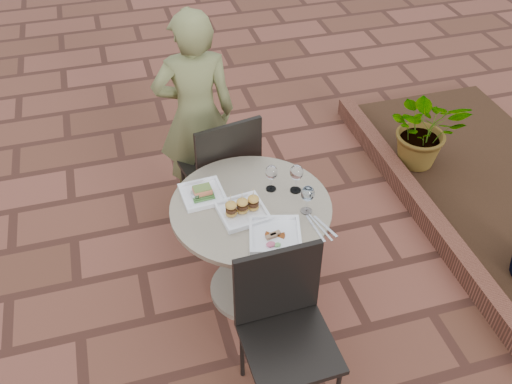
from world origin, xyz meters
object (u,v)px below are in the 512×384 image
object	(u,v)px
plate_tuna	(275,235)
plate_salmon	(203,193)
diner	(196,115)
plate_sliders	(242,209)
chair_far	(223,166)
cafe_table	(251,236)
chair_near	(284,319)

from	to	relation	value
plate_tuna	plate_salmon	bearing A→B (deg)	124.80
diner	plate_salmon	bearing A→B (deg)	84.54
plate_sliders	chair_far	bearing A→B (deg)	86.12
plate_salmon	plate_tuna	xyz separation A→B (m)	(0.29, -0.42, -0.00)
plate_salmon	plate_tuna	size ratio (longest dim) A/B	0.76
cafe_table	chair_near	size ratio (longest dim) A/B	0.97
cafe_table	diner	world-z (taller)	diner
cafe_table	chair_far	world-z (taller)	chair_far
chair_far	plate_tuna	xyz separation A→B (m)	(0.07, -0.88, 0.20)
chair_near	plate_tuna	world-z (taller)	chair_near
diner	plate_tuna	world-z (taller)	diner
chair_near	plate_sliders	distance (m)	0.64
chair_far	plate_sliders	size ratio (longest dim) A/B	3.38
chair_near	plate_salmon	size ratio (longest dim) A/B	3.76
chair_far	plate_salmon	size ratio (longest dim) A/B	3.76
plate_tuna	diner	bearing A→B (deg)	98.03
plate_salmon	chair_near	bearing A→B (deg)	-74.55
plate_tuna	plate_sliders	bearing A→B (deg)	117.80
cafe_table	plate_tuna	world-z (taller)	plate_tuna
plate_salmon	chair_far	bearing A→B (deg)	64.22
plate_sliders	chair_near	bearing A→B (deg)	-85.75
chair_near	chair_far	bearing A→B (deg)	88.29
plate_salmon	plate_tuna	distance (m)	0.52
chair_near	plate_sliders	world-z (taller)	chair_near
cafe_table	plate_salmon	distance (m)	0.39
plate_tuna	chair_near	bearing A→B (deg)	-100.55
plate_sliders	plate_tuna	bearing A→B (deg)	-62.20
diner	plate_sliders	distance (m)	1.00
chair_far	diner	xyz separation A→B (m)	(-0.10, 0.33, 0.20)
chair_far	chair_near	size ratio (longest dim) A/B	1.00
plate_salmon	plate_sliders	world-z (taller)	plate_sliders
cafe_table	plate_sliders	xyz separation A→B (m)	(-0.06, -0.05, 0.28)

